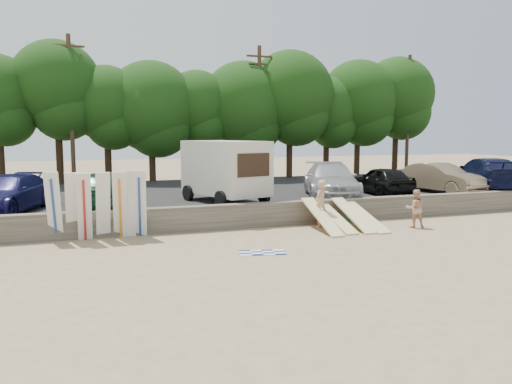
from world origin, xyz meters
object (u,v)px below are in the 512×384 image
car_4 (440,178)px  beachgoer_a (321,204)px  box_trailer (225,168)px  beachgoer_b (415,209)px  car_1 (104,189)px  car_0 (8,193)px  cooler (343,221)px  car_3 (382,180)px  car_2 (331,180)px  car_5 (486,174)px

car_4 → beachgoer_a: (-8.91, -3.56, -0.51)m
box_trailer → car_4: box_trailer is taller
beachgoer_a → beachgoer_b: 3.88m
car_1 → car_4: 17.31m
box_trailer → beachgoer_b: size_ratio=3.08×
car_0 → beachgoer_a: bearing=3.3°
box_trailer → car_1: bearing=166.8°
car_0 → beachgoer_b: bearing=2.5°
box_trailer → car_4: bearing=-18.2°
cooler → car_4: bearing=39.6°
car_0 → car_3: 17.59m
car_2 → car_5: car_5 is taller
car_2 → cooler: bearing=-89.6°
box_trailer → car_5: box_trailer is taller
car_1 → beachgoer_a: (8.41, -3.38, -0.55)m
box_trailer → car_5: 15.23m
car_2 → box_trailer: bearing=-160.9°
car_2 → car_4: (6.50, -0.12, -0.06)m
car_3 → beachgoer_a: size_ratio=2.18×
car_5 → beachgoer_b: 10.04m
box_trailer → car_0: (-9.07, 0.12, -0.83)m
beachgoer_b → car_3: bearing=-90.2°
car_3 → car_5: (6.70, -0.14, 0.18)m
car_4 → cooler: car_4 is taller
box_trailer → car_4: size_ratio=1.02×
box_trailer → cooler: bearing=-57.7°
car_1 → cooler: (9.57, -3.19, -1.36)m
box_trailer → beachgoer_a: bearing=-68.5°
car_1 → car_4: car_1 is taller
car_0 → car_2: bearing=20.3°
car_0 → car_4: 20.99m
car_2 → car_5: size_ratio=0.93×
car_1 → beachgoer_a: bearing=167.2°
beachgoer_a → car_4: bearing=164.0°
car_5 → car_4: bearing=25.7°
box_trailer → beachgoer_b: bearing=-55.1°
box_trailer → car_2: box_trailer is taller
car_2 → beachgoer_b: size_ratio=3.67×
car_0 → cooler: size_ratio=13.49×
box_trailer → car_0: bearing=162.0°
car_0 → beachgoer_a: size_ratio=2.62×
box_trailer → car_5: (15.22, -0.04, -0.68)m
box_trailer → car_3: size_ratio=1.14×
car_2 → car_3: size_ratio=1.36×
car_3 → cooler: bearing=43.6°
box_trailer → car_1: 5.46m
car_2 → cooler: (-1.24, -3.48, -1.38)m
car_1 → car_4: bearing=-170.3°
car_1 → beachgoer_b: (12.02, -4.78, -0.73)m
car_3 → car_5: car_5 is taller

